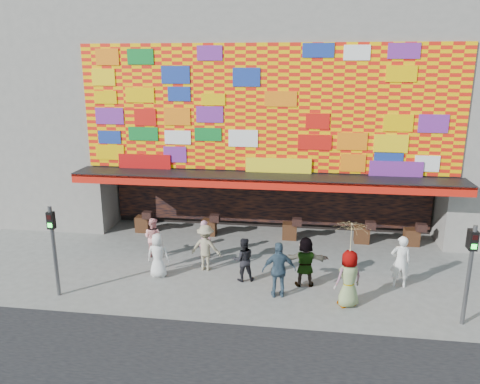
{
  "coord_description": "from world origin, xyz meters",
  "views": [
    {
      "loc": [
        1.54,
        -14.27,
        7.24
      ],
      "look_at": [
        -0.77,
        2.0,
        2.72
      ],
      "focal_mm": 35.0,
      "sensor_mm": 36.0,
      "label": 1
    }
  ],
  "objects": [
    {
      "name": "signal_right",
      "position": [
        6.2,
        -1.5,
        1.86
      ],
      "size": [
        0.22,
        0.2,
        3.0
      ],
      "color": "#59595B",
      "rests_on": "ground"
    },
    {
      "name": "ped_h",
      "position": [
        4.81,
        0.67,
        0.9
      ],
      "size": [
        0.66,
        0.44,
        1.8
      ],
      "primitive_type": "imported",
      "rotation": [
        0.0,
        0.0,
        3.16
      ],
      "color": "white",
      "rests_on": "ground"
    },
    {
      "name": "ped_i",
      "position": [
        -4.15,
        1.98,
        0.78
      ],
      "size": [
        0.9,
        0.79,
        1.56
      ],
      "primitive_type": "imported",
      "rotation": [
        0.0,
        0.0,
        2.84
      ],
      "color": "pink",
      "rests_on": "ground"
    },
    {
      "name": "shop_building",
      "position": [
        0.0,
        8.18,
        5.23
      ],
      "size": [
        15.2,
        9.4,
        10.0
      ],
      "color": "gray",
      "rests_on": "ground"
    },
    {
      "name": "ped_f",
      "position": [
        1.67,
        0.31,
        0.86
      ],
      "size": [
        1.64,
        0.68,
        1.72
      ],
      "primitive_type": "imported",
      "rotation": [
        0.0,
        0.0,
        3.25
      ],
      "color": "gray",
      "rests_on": "ground"
    },
    {
      "name": "parasol",
      "position": [
        2.99,
        -0.9,
        2.21
      ],
      "size": [
        1.38,
        1.4,
        1.98
      ],
      "color": "#FFEFA0",
      "rests_on": "ground"
    },
    {
      "name": "ped_g",
      "position": [
        2.99,
        -0.9,
        0.91
      ],
      "size": [
        1.05,
        0.92,
        1.81
      ],
      "primitive_type": "imported",
      "rotation": [
        0.0,
        0.0,
        3.63
      ],
      "color": "gray",
      "rests_on": "ground"
    },
    {
      "name": "neighbor_left",
      "position": [
        -13.0,
        8.0,
        6.0
      ],
      "size": [
        11.0,
        8.0,
        12.0
      ],
      "primitive_type": "cube",
      "color": "gray",
      "rests_on": "ground"
    },
    {
      "name": "ped_e",
      "position": [
        0.85,
        -0.6,
        0.92
      ],
      "size": [
        1.15,
        0.65,
        1.85
      ],
      "primitive_type": "imported",
      "rotation": [
        0.0,
        0.0,
        3.34
      ],
      "color": "#384F63",
      "rests_on": "ground"
    },
    {
      "name": "ground",
      "position": [
        0.0,
        0.0,
        0.0
      ],
      "size": [
        90.0,
        90.0,
        0.0
      ],
      "primitive_type": "plane",
      "color": "slate",
      "rests_on": "ground"
    },
    {
      "name": "ped_a",
      "position": [
        -3.41,
        0.28,
        0.8
      ],
      "size": [
        0.79,
        0.53,
        1.59
      ],
      "primitive_type": "imported",
      "rotation": [
        0.0,
        0.0,
        3.17
      ],
      "color": "silver",
      "rests_on": "ground"
    },
    {
      "name": "ped_d",
      "position": [
        -1.89,
        1.09,
        0.85
      ],
      "size": [
        1.16,
        0.74,
        1.7
      ],
      "primitive_type": "imported",
      "rotation": [
        0.0,
        0.0,
        3.04
      ],
      "color": "gray",
      "rests_on": "ground"
    },
    {
      "name": "signal_left",
      "position": [
        -6.2,
        -1.5,
        1.86
      ],
      "size": [
        0.22,
        0.2,
        3.0
      ],
      "color": "#59595B",
      "rests_on": "ground"
    },
    {
      "name": "ped_b",
      "position": [
        -2.16,
        2.14,
        0.76
      ],
      "size": [
        0.65,
        0.54,
        1.52
      ],
      "primitive_type": "imported",
      "rotation": [
        0.0,
        0.0,
        2.78
      ],
      "color": "#C27D94",
      "rests_on": "ground"
    },
    {
      "name": "ped_c",
      "position": [
        -0.43,
        0.4,
        0.77
      ],
      "size": [
        0.87,
        0.75,
        1.54
      ],
      "primitive_type": "imported",
      "rotation": [
        0.0,
        0.0,
        3.4
      ],
      "color": "black",
      "rests_on": "ground"
    }
  ]
}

